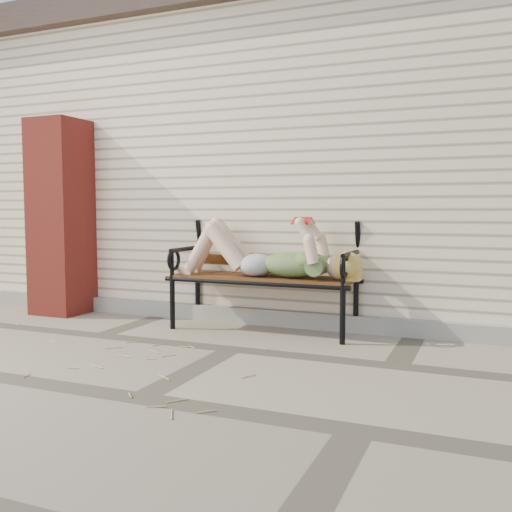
% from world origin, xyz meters
% --- Properties ---
extents(ground, '(80.00, 80.00, 0.00)m').
position_xyz_m(ground, '(0.00, 0.00, 0.00)').
color(ground, gray).
rests_on(ground, ground).
extents(house_wall, '(8.00, 4.00, 3.00)m').
position_xyz_m(house_wall, '(0.00, 3.00, 1.50)').
color(house_wall, beige).
rests_on(house_wall, ground).
extents(house_roof, '(8.30, 4.30, 0.30)m').
position_xyz_m(house_roof, '(0.00, 3.00, 3.15)').
color(house_roof, '#4A3B35').
rests_on(house_roof, house_wall).
extents(foundation_strip, '(8.00, 0.10, 0.15)m').
position_xyz_m(foundation_strip, '(0.00, 0.97, 0.07)').
color(foundation_strip, gray).
rests_on(foundation_strip, ground).
extents(brick_pillar, '(0.50, 0.50, 2.00)m').
position_xyz_m(brick_pillar, '(-2.30, 0.75, 1.00)').
color(brick_pillar, maroon).
rests_on(brick_pillar, ground).
extents(garden_bench, '(1.78, 0.71, 1.15)m').
position_xyz_m(garden_bench, '(-0.04, 0.84, 0.65)').
color(garden_bench, black).
rests_on(garden_bench, ground).
extents(reading_woman, '(1.68, 0.38, 0.53)m').
position_xyz_m(reading_woman, '(-0.02, 0.69, 0.69)').
color(reading_woman, '#0B474E').
rests_on(reading_woman, ground).
extents(straw_scatter, '(2.91, 1.74, 0.01)m').
position_xyz_m(straw_scatter, '(-0.81, -0.55, 0.01)').
color(straw_scatter, tan).
rests_on(straw_scatter, ground).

